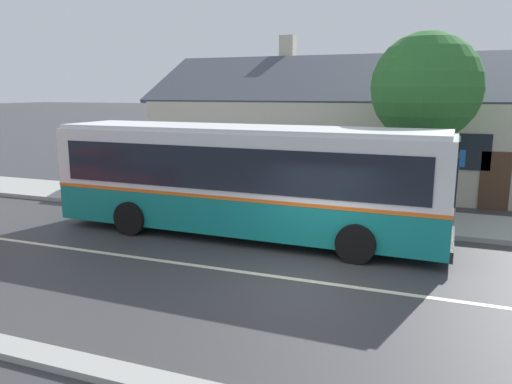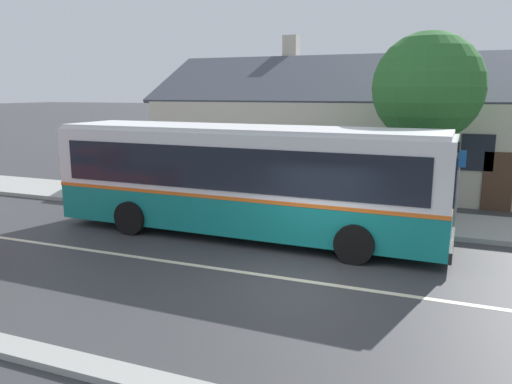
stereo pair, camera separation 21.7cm
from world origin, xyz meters
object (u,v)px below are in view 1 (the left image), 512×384
bench_by_building (102,183)px  bus_stop_sign (457,181)px  transit_bus (245,178)px  street_tree_primary (424,92)px

bench_by_building → bus_stop_sign: size_ratio=0.64×
bench_by_building → bus_stop_sign: 13.23m
bench_by_building → transit_bus: bearing=-21.8°
transit_bus → bus_stop_sign: transit_bus is taller
street_tree_primary → bus_stop_sign: bearing=-61.1°
transit_bus → street_tree_primary: street_tree_primary is taller
transit_bus → bench_by_building: transit_bus is taller
transit_bus → bus_stop_sign: (5.75, 2.09, -0.08)m
street_tree_primary → bench_by_building: bearing=-174.1°
bench_by_building → street_tree_primary: size_ratio=0.25×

